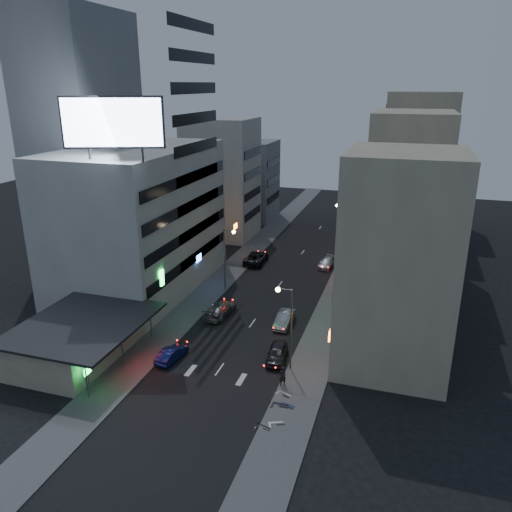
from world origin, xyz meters
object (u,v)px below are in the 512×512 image
at_px(scooter_blue, 296,401).
at_px(road_car_blue, 172,354).
at_px(parked_car_left, 256,257).
at_px(person, 283,376).
at_px(parked_car_right_far, 327,263).
at_px(parked_car_right_mid, 284,319).
at_px(scooter_black_b, 290,398).
at_px(scooter_silver_b, 292,390).
at_px(parked_car_right_near, 277,353).
at_px(scooter_black_a, 272,423).
at_px(scooter_silver_a, 284,415).
at_px(road_car_silver, 220,309).

bearing_deg(scooter_blue, road_car_blue, 89.52).
height_order(parked_car_left, person, person).
bearing_deg(parked_car_right_far, parked_car_right_mid, -86.99).
distance_m(parked_car_left, scooter_black_b, 35.17).
height_order(parked_car_right_far, scooter_blue, parked_car_right_far).
bearing_deg(person, scooter_silver_b, 92.31).
bearing_deg(parked_car_right_near, scooter_black_a, -84.06).
relative_size(parked_car_right_mid, parked_car_right_far, 0.99).
xyz_separation_m(person, scooter_black_b, (1.28, -2.57, -0.31)).
xyz_separation_m(scooter_silver_a, scooter_blue, (0.48, 2.11, 0.01)).
distance_m(parked_car_right_near, scooter_silver_a, 9.35).
xyz_separation_m(scooter_black_a, scooter_silver_a, (0.66, 1.12, 0.05)).
relative_size(parked_car_right_near, parked_car_right_far, 0.99).
bearing_deg(scooter_blue, parked_car_left, 38.34).
relative_size(road_car_blue, scooter_black_a, 2.46).
bearing_deg(parked_car_right_mid, person, -76.68).
xyz_separation_m(parked_car_right_far, scooter_black_a, (2.18, -37.16, -0.03)).
height_order(parked_car_right_mid, parked_car_right_far, parked_car_right_mid).
xyz_separation_m(parked_car_right_near, road_car_blue, (-9.71, -2.99, -0.09)).
distance_m(parked_car_right_near, scooter_silver_b, 6.04).
distance_m(scooter_blue, scooter_silver_b, 1.54).
relative_size(parked_car_right_far, road_car_silver, 0.82).
height_order(person, scooter_silver_a, person).
distance_m(parked_car_right_near, scooter_black_a, 10.25).
distance_m(parked_car_right_near, road_car_silver, 11.66).
distance_m(scooter_blue, scooter_black_b, 0.57).
height_order(parked_car_right_far, scooter_black_a, parked_car_right_far).
height_order(parked_car_right_mid, road_car_blue, parked_car_right_mid).
bearing_deg(scooter_black_a, parked_car_right_near, 28.86).
bearing_deg(scooter_black_b, parked_car_right_mid, 15.84).
bearing_deg(road_car_blue, parked_car_right_mid, -122.14).
bearing_deg(scooter_black_a, scooter_black_b, 5.97).
height_order(road_car_silver, scooter_silver_b, road_car_silver).
height_order(road_car_silver, scooter_black_b, road_car_silver).
bearing_deg(parked_car_right_far, scooter_silver_a, -78.72).
height_order(person, scooter_silver_b, person).
distance_m(parked_car_right_near, person, 4.40).
bearing_deg(road_car_silver, parked_car_right_far, -110.85).
relative_size(person, scooter_black_a, 1.16).
distance_m(parked_car_left, scooter_silver_a, 37.26).
height_order(person, scooter_black_a, person).
bearing_deg(parked_car_right_near, parked_car_right_far, 82.84).
xyz_separation_m(road_car_silver, scooter_silver_a, (11.81, -16.45, -0.12)).
distance_m(parked_car_right_far, road_car_blue, 31.72).
bearing_deg(scooter_silver_b, parked_car_right_mid, 40.40).
bearing_deg(parked_car_right_far, person, -80.49).
relative_size(parked_car_left, road_car_silver, 1.08).
xyz_separation_m(person, scooter_black_a, (0.69, -5.90, -0.44)).
distance_m(scooter_silver_a, scooter_silver_b, 3.50).
bearing_deg(scooter_silver_a, scooter_blue, -36.40).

